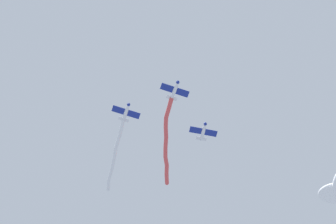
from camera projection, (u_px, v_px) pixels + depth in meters
airplane_lead at (175, 90)px, 93.52m from camera, size 5.66×5.00×1.54m
smoke_trail_lead at (167, 143)px, 98.04m from camera, size 8.54×19.75×2.64m
airplane_left_wing at (203, 131)px, 97.80m from camera, size 5.97×4.77×1.54m
airplane_right_wing at (126, 112)px, 96.08m from camera, size 5.68×4.99×1.54m
smoke_trail_right_wing at (115, 157)px, 102.44m from camera, size 11.81×17.91×3.34m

